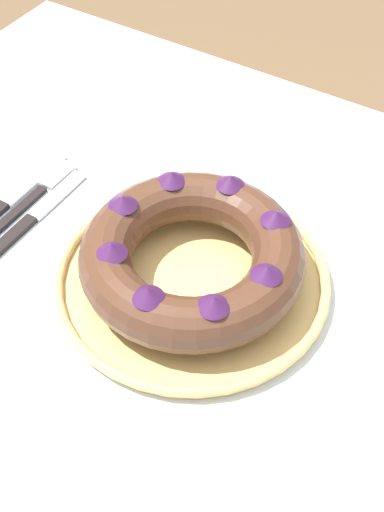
# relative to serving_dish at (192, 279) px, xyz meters

# --- Properties ---
(dining_table) EXTENTS (1.14, 0.95, 0.74)m
(dining_table) POSITION_rel_serving_dish_xyz_m (-0.01, -0.03, -0.11)
(dining_table) COLOR silver
(dining_table) RESTS_ON ground_plane
(serving_dish) EXTENTS (0.33, 0.33, 0.02)m
(serving_dish) POSITION_rel_serving_dish_xyz_m (0.00, 0.00, 0.00)
(serving_dish) COLOR tan
(serving_dish) RESTS_ON dining_table
(bundt_cake) EXTENTS (0.26, 0.26, 0.07)m
(bundt_cake) POSITION_rel_serving_dish_xyz_m (-0.00, 0.00, 0.04)
(bundt_cake) COLOR #4C2D1E
(bundt_cake) RESTS_ON serving_dish
(fork) EXTENTS (0.02, 0.20, 0.01)m
(fork) POSITION_rel_serving_dish_xyz_m (-0.26, 0.01, -0.01)
(fork) COLOR black
(fork) RESTS_ON dining_table
(serving_knife) EXTENTS (0.02, 0.21, 0.01)m
(serving_knife) POSITION_rel_serving_dish_xyz_m (-0.28, -0.02, -0.01)
(serving_knife) COLOR black
(serving_knife) RESTS_ON dining_table
(cake_knife) EXTENTS (0.02, 0.18, 0.01)m
(cake_knife) POSITION_rel_serving_dish_xyz_m (-0.23, -0.02, -0.01)
(cake_knife) COLOR black
(cake_knife) RESTS_ON dining_table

